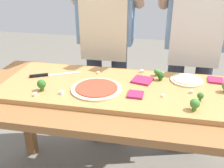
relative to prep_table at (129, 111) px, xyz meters
name	(u,v)px	position (x,y,z in m)	size (l,w,h in m)	color
prep_table	(129,111)	(0.00, 0.00, 0.00)	(1.80, 0.75, 0.79)	brown
cutting_board	(121,89)	(-0.05, 0.04, 0.12)	(1.36, 0.52, 0.03)	#B27F47
chefs_knife	(48,75)	(-0.52, 0.10, 0.14)	(0.28, 0.16, 0.02)	#B7BABF
pizza_whole_cheese_artichoke	(187,80)	(0.31, 0.18, 0.14)	(0.19, 0.19, 0.02)	beige
pizza_whole_tomato_red	(97,89)	(-0.18, -0.03, 0.14)	(0.28, 0.28, 0.02)	beige
pizza_slice_far_right	(216,80)	(0.48, 0.22, 0.14)	(0.09, 0.09, 0.01)	#9E234C
pizza_slice_far_left	(135,95)	(0.04, -0.05, 0.14)	(0.08, 0.08, 0.01)	#9E234C
pizza_slice_near_right	(142,80)	(0.06, 0.13, 0.14)	(0.11, 0.11, 0.01)	#9E234C
broccoli_floret_back_left	(42,84)	(-0.46, -0.10, 0.17)	(0.05, 0.05, 0.06)	#366618
broccoli_floret_center_right	(161,76)	(0.16, 0.17, 0.16)	(0.04, 0.04, 0.05)	#2C5915
broccoli_floret_back_right	(195,104)	(0.32, -0.15, 0.17)	(0.05, 0.05, 0.06)	#487A23
broccoli_floret_front_right	(157,72)	(0.13, 0.23, 0.16)	(0.03, 0.03, 0.05)	#487A23
broccoli_floret_front_mid	(200,96)	(0.36, -0.05, 0.16)	(0.03, 0.03, 0.05)	#366618
cheese_crumble_a	(98,73)	(-0.22, 0.19, 0.14)	(0.01, 0.01, 0.01)	silver
cheese_crumble_b	(191,92)	(0.33, 0.03, 0.14)	(0.02, 0.02, 0.02)	silver
cheese_crumble_c	(142,71)	(0.04, 0.26, 0.14)	(0.02, 0.02, 0.02)	silver
cheese_crumble_d	(61,92)	(-0.35, -0.11, 0.14)	(0.02, 0.02, 0.02)	white
cheese_crumble_e	(163,96)	(0.18, -0.04, 0.14)	(0.01, 0.01, 0.01)	white
cheese_crumble_f	(35,94)	(-0.47, -0.16, 0.14)	(0.02, 0.02, 0.02)	white
cook_left	(106,29)	(-0.26, 0.60, 0.31)	(0.54, 0.39, 1.67)	#333847
cook_right	(195,33)	(0.37, 0.60, 0.31)	(0.54, 0.39, 1.67)	#333847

